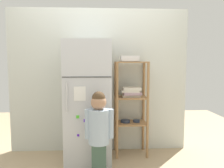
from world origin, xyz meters
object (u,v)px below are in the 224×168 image
at_px(refrigerator, 89,102).
at_px(fruit_bin, 130,59).
at_px(pantry_shelf_unit, 131,100).
at_px(child_standing, 99,126).

height_order(refrigerator, fruit_bin, refrigerator).
bearing_deg(pantry_shelf_unit, child_standing, -125.03).
xyz_separation_m(pantry_shelf_unit, fruit_bin, (-0.02, 0.01, 0.58)).
bearing_deg(child_standing, pantry_shelf_unit, 54.97).
bearing_deg(fruit_bin, pantry_shelf_unit, -22.95).
distance_m(child_standing, fruit_bin, 1.10).
relative_size(child_standing, fruit_bin, 3.90).
relative_size(pantry_shelf_unit, fruit_bin, 5.18).
distance_m(refrigerator, pantry_shelf_unit, 0.61).
height_order(child_standing, pantry_shelf_unit, pantry_shelf_unit).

